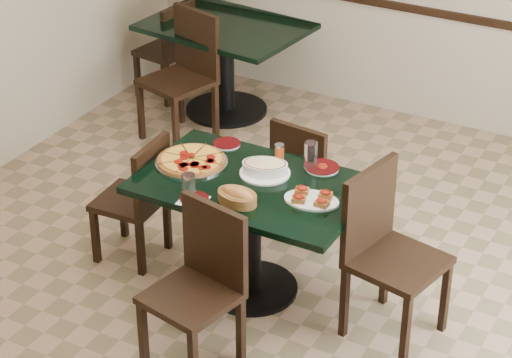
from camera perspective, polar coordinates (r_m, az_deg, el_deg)
The scene contains 20 objects.
floor at distance 6.00m, azimuth 0.83°, elevation -6.77°, with size 5.50×5.50×0.00m, color #8A694F.
main_table at distance 5.75m, azimuth -0.24°, elevation -1.76°, with size 1.29×0.83×0.75m.
back_table at distance 7.99m, azimuth -1.75°, elevation 7.30°, with size 1.30×1.01×0.75m.
chair_far at distance 6.31m, azimuth 2.87°, elevation 0.26°, with size 0.44×0.44×0.85m.
chair_near at distance 5.28m, azimuth -3.13°, elevation -5.70°, with size 0.51×0.51×0.92m.
chair_right at distance 5.51m, azimuth 7.36°, elevation -3.69°, with size 0.55×0.55×0.99m.
chair_left at distance 6.15m, azimuth -6.67°, elevation -0.89°, with size 0.41×0.41×0.83m.
back_chair_near at distance 7.60m, azimuth -4.03°, elevation 6.33°, with size 0.58×0.58×1.00m.
back_chair_left at distance 8.30m, azimuth -4.91°, elevation 7.58°, with size 0.44×0.44×0.83m.
pepperoni_pizza at distance 5.86m, azimuth -3.72°, elevation 1.08°, with size 0.43×0.43×0.04m.
lasagna_casserole at distance 5.72m, azimuth 0.51°, elevation 0.69°, with size 0.31×0.29×0.09m.
bread_basket at distance 5.45m, azimuth -1.08°, elevation -0.98°, with size 0.26×0.20×0.10m.
bruschetta_platter at distance 5.47m, azimuth 3.20°, elevation -1.08°, with size 0.33×0.25×0.05m.
side_plate_near at distance 5.49m, azimuth -3.55°, elevation -1.15°, with size 0.16×0.16×0.02m.
side_plate_far_r at distance 5.80m, azimuth 3.81°, elevation 0.66°, with size 0.20×0.20×0.03m.
side_plate_far_l at distance 6.06m, azimuth -1.67°, elevation 2.03°, with size 0.17×0.17×0.02m.
napkin_setting at distance 5.49m, azimuth -3.59°, elevation -1.23°, with size 0.16×0.16×0.01m.
water_glass_a at distance 5.77m, azimuth 3.15°, elevation 1.36°, with size 0.08×0.08×0.17m, color silver.
water_glass_b at distance 5.46m, azimuth -3.87°, elevation -0.47°, with size 0.07×0.07×0.16m, color silver.
pepper_shaker at distance 5.87m, azimuth 1.35°, elevation 1.57°, with size 0.06×0.06×0.10m.
Camera 1 is at (2.24, -4.28, 3.57)m, focal length 70.00 mm.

